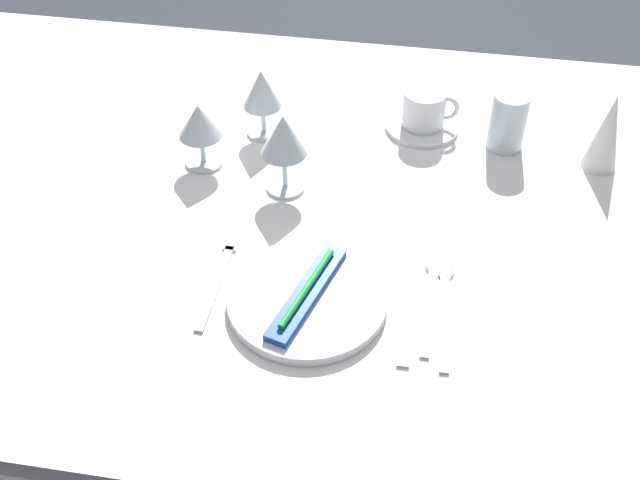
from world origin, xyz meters
name	(u,v)px	position (x,y,z in m)	size (l,w,h in m)	color
ground_plane	(322,446)	(0.00, 0.00, 0.00)	(6.00, 6.00, 0.00)	#383D47
dining_table	(322,242)	(0.00, 0.00, 0.66)	(1.80, 1.11, 0.74)	white
dinner_plate	(307,300)	(0.01, -0.22, 0.75)	(0.24, 0.24, 0.02)	white
toothbrush_package	(307,292)	(0.01, -0.22, 0.77)	(0.09, 0.21, 0.02)	blue
fork_outer	(220,275)	(-0.13, -0.19, 0.74)	(0.02, 0.21, 0.00)	beige
dinner_knife	(407,312)	(0.16, -0.21, 0.74)	(0.02, 0.22, 0.00)	beige
spoon_soup	(432,292)	(0.20, -0.17, 0.74)	(0.03, 0.21, 0.01)	beige
spoon_dessert	(445,301)	(0.22, -0.18, 0.74)	(0.03, 0.22, 0.01)	beige
saucer_left	(422,126)	(0.15, 0.26, 0.74)	(0.14, 0.14, 0.01)	white
coffee_cup_left	(425,108)	(0.15, 0.26, 0.79)	(0.11, 0.08, 0.07)	white
wine_glass_centre	(262,91)	(-0.14, 0.19, 0.83)	(0.07, 0.07, 0.14)	silver
wine_glass_left	(200,123)	(-0.23, 0.09, 0.83)	(0.08, 0.08, 0.13)	silver
wine_glass_right	(284,138)	(-0.07, 0.04, 0.85)	(0.08, 0.08, 0.15)	silver
drink_tumbler	(508,124)	(0.30, 0.23, 0.79)	(0.07, 0.07, 0.11)	silver
napkin_folded	(608,132)	(0.47, 0.19, 0.82)	(0.06, 0.06, 0.15)	white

